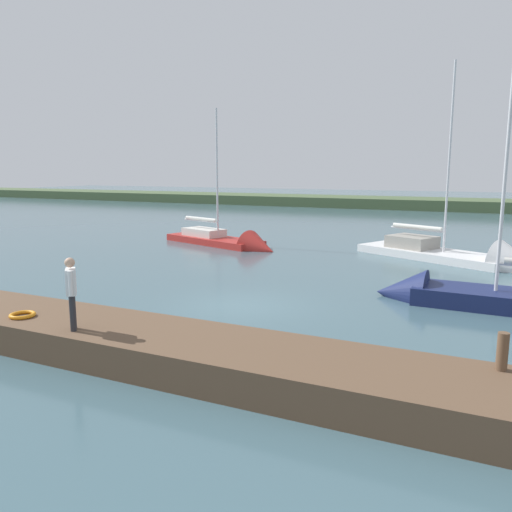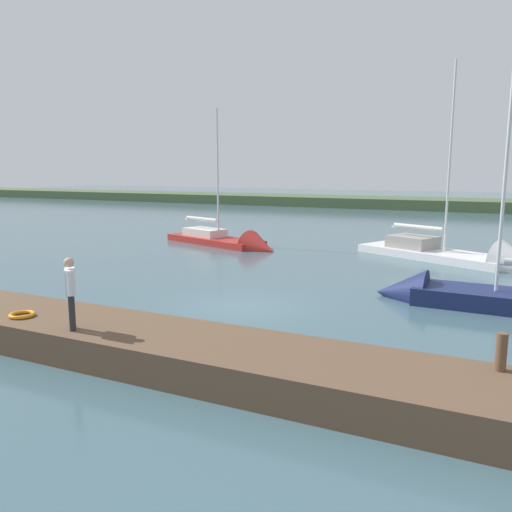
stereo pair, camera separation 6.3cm
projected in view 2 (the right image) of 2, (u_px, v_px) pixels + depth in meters
ground_plane at (239, 306)px, 17.18m from camera, size 200.00×200.00×0.00m
far_shoreline at (424, 209)px, 59.87m from camera, size 180.00×8.00×2.40m
dock_pier at (138, 344)px, 12.31m from camera, size 22.76×2.55×0.79m
mooring_post_near at (501, 352)px, 9.61m from camera, size 0.21×0.21×0.75m
life_ring_buoy at (22, 315)px, 13.20m from camera, size 0.66×0.66×0.10m
sailboat_near_dock at (471, 261)px, 24.87m from camera, size 9.87×6.56×11.09m
sailboat_mid_channel at (492, 301)px, 16.91m from camera, size 8.73×2.17×10.44m
sailboat_outer_mooring at (231, 244)px, 30.61m from camera, size 8.74×4.74×9.24m
person_on_dock at (70, 288)px, 11.97m from camera, size 0.48×0.51×1.76m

